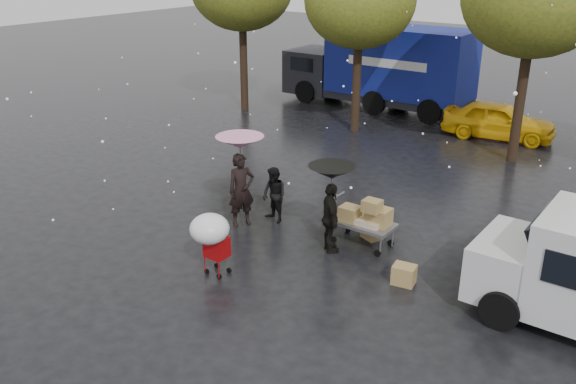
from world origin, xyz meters
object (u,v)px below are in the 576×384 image
Objects in this scene: person_black at (330,218)px; blue_truck at (382,67)px; person_pink at (241,190)px; vendor_cart at (366,217)px; yellow_taxi at (499,120)px; shopping_cart at (211,232)px.

person_black is 13.91m from blue_truck.
blue_truck is at bearing -22.87° from person_black.
person_pink is at bearing -77.11° from blue_truck.
vendor_cart is at bearing -81.82° from person_black.
person_pink is 11.63m from yellow_taxi.
vendor_cart is at bearing -63.26° from blue_truck.
vendor_cart is 3.76m from shopping_cart.
blue_truck is at bearing 116.74° from vendor_cart.
vendor_cart is at bearing -46.95° from person_pink.
person_pink reaches higher than yellow_taxi.
yellow_taxi is at bearing -15.03° from blue_truck.
shopping_cart reaches higher than vendor_cart.
shopping_cart is at bearing -125.17° from person_pink.
blue_truck is 5.99m from yellow_taxi.
person_pink is 0.23× the size of blue_truck.
person_black is at bearing 60.81° from shopping_cart.
yellow_taxi is (5.69, -1.53, -1.08)m from blue_truck.
person_pink is at bearing 157.50° from yellow_taxi.
person_black is 1.15× the size of shopping_cart.
person_black is 0.20× the size of blue_truck.
blue_truck is 2.09× the size of yellow_taxi.
blue_truck is (-2.93, 12.82, 0.81)m from person_pink.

